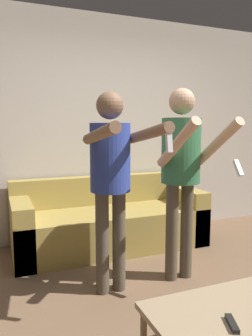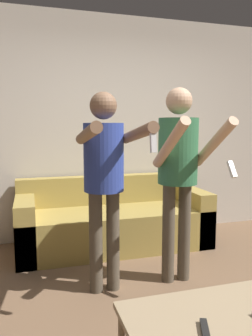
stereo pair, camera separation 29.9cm
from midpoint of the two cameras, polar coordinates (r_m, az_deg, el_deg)
ground_plane at (r=2.62m, az=9.65°, el=-24.49°), size 14.00×14.00×0.00m
wall_back at (r=4.11m, az=-5.10°, el=6.94°), size 6.40×0.06×2.70m
couch at (r=3.81m, az=-5.18°, el=-9.46°), size 2.13×0.82×0.78m
person_standing_left at (r=2.61m, az=-5.85°, el=-0.20°), size 0.44×0.82×1.65m
person_standing_right at (r=2.86m, az=6.78°, el=1.08°), size 0.46×0.73×1.70m
coffee_table at (r=2.10m, az=15.64°, el=-23.31°), size 1.10×0.58×0.35m
remote_near at (r=1.91m, az=13.36°, el=-24.97°), size 0.09×0.15×0.02m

